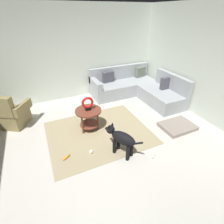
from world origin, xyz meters
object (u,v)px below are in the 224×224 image
at_px(torus_sculpture, 87,103).
at_px(dog_toy_bone, 66,157).
at_px(dog, 121,139).
at_px(dog_toy_rope, 153,156).
at_px(dog_bed_mat, 177,126).
at_px(dog_toy_ball, 91,152).
at_px(sectional_couch, 137,88).
at_px(side_table, 88,115).
at_px(armchair, 10,114).

height_order(torus_sculpture, dog_toy_bone, torus_sculpture).
distance_m(dog, dog_toy_rope, 0.74).
bearing_deg(dog_toy_bone, dog_bed_mat, -2.55).
bearing_deg(dog_toy_rope, dog_bed_mat, 25.83).
bearing_deg(dog_toy_ball, sectional_couch, 40.28).
distance_m(sectional_couch, side_table, 2.28).
bearing_deg(dog_toy_ball, dog_toy_bone, 172.32).
height_order(side_table, dog_toy_rope, side_table).
bearing_deg(dog_toy_bone, side_table, 45.61).
bearing_deg(dog_bed_mat, side_table, 156.98).
distance_m(side_table, torus_sculpture, 0.29).
bearing_deg(side_table, dog_bed_mat, -23.02).
bearing_deg(sectional_couch, dog_toy_rope, -114.53).
relative_size(side_table, dog_toy_bone, 3.33).
bearing_deg(torus_sculpture, dog_bed_mat, -23.02).
xyz_separation_m(dog_toy_rope, dog_toy_bone, (-1.57, 0.66, 0.00)).
height_order(sectional_couch, side_table, sectional_couch).
height_order(armchair, dog_toy_ball, armchair).
distance_m(torus_sculpture, dog_toy_bone, 1.22).
relative_size(side_table, dog_toy_rope, 3.92).
relative_size(sectional_couch, dog_toy_ball, 29.17).
xyz_separation_m(sectional_couch, dog_toy_rope, (-1.13, -2.48, -0.27)).
relative_size(armchair, side_table, 1.66).
bearing_deg(armchair, side_table, 2.43).
distance_m(armchair, side_table, 1.93).
relative_size(dog, dog_toy_rope, 5.02).
distance_m(side_table, dog_toy_bone, 1.08).
bearing_deg(dog_toy_rope, dog_toy_bone, 157.22).
bearing_deg(dog_toy_ball, dog, -23.86).
relative_size(sectional_couch, armchair, 2.26).
xyz_separation_m(torus_sculpture, dog_toy_rope, (0.87, -1.38, -0.69)).
bearing_deg(dog_toy_rope, side_table, 122.05).
height_order(sectional_couch, dog_toy_rope, sectional_couch).
distance_m(torus_sculpture, dog, 1.13).
xyz_separation_m(side_table, dog, (0.33, -1.03, -0.04)).
distance_m(torus_sculpture, dog_toy_rope, 1.77).
bearing_deg(dog, dog_bed_mat, -22.28).
bearing_deg(sectional_couch, torus_sculpture, -151.32).
relative_size(torus_sculpture, dog_toy_bone, 1.81).
bearing_deg(dog_toy_rope, dog, 146.86).
distance_m(dog, dog_toy_bone, 1.13).
bearing_deg(armchair, dog, -12.75).
bearing_deg(dog_toy_bone, armchair, 120.09).
bearing_deg(sectional_couch, side_table, -151.32).
relative_size(torus_sculpture, dog_toy_ball, 4.23).
relative_size(torus_sculpture, dog, 0.42).
xyz_separation_m(armchair, dog_toy_ball, (1.45, -1.74, -0.28)).
bearing_deg(dog_bed_mat, dog, -173.54).
xyz_separation_m(dog_toy_ball, dog_toy_bone, (-0.48, 0.07, -0.01)).
relative_size(sectional_couch, dog_bed_mat, 2.81).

